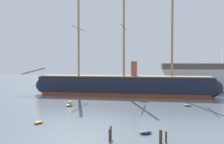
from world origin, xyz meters
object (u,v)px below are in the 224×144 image
(mooring_piling_midwater, at_px, (110,135))
(motorboat_alongside_bow, at_px, (70,104))
(dinghy_foreground_left, at_px, (39,122))
(tall_ship, at_px, (124,85))
(dinghy_alongside_stern, at_px, (187,105))
(mooring_piling_right_pair, at_px, (161,137))
(mooring_piling_left_pair, at_px, (166,137))
(dinghy_foreground_right, at_px, (146,133))
(mooring_piling_nearest, at_px, (111,132))
(sailboat_far_right, at_px, (207,97))
(dockside_warehouse_right, at_px, (222,77))

(mooring_piling_midwater, bearing_deg, motorboat_alongside_bow, 116.47)
(dinghy_foreground_left, xyz_separation_m, motorboat_alongside_bow, (0.17, 19.76, 0.21))
(tall_ship, distance_m, dinghy_foreground_left, 43.98)
(motorboat_alongside_bow, distance_m, dinghy_alongside_stern, 30.54)
(mooring_piling_right_pair, relative_size, mooring_piling_midwater, 1.06)
(tall_ship, relative_size, motorboat_alongside_bow, 21.30)
(dinghy_alongside_stern, bearing_deg, mooring_piling_midwater, -116.47)
(dinghy_foreground_left, xyz_separation_m, mooring_piling_left_pair, (22.54, -8.67, 0.56))
(dinghy_foreground_left, distance_m, mooring_piling_midwater, 17.16)
(dinghy_alongside_stern, bearing_deg, dinghy_foreground_left, -142.97)
(dinghy_foreground_right, relative_size, mooring_piling_left_pair, 1.40)
(dinghy_foreground_left, bearing_deg, motorboat_alongside_bow, 89.49)
(mooring_piling_nearest, relative_size, mooring_piling_right_pair, 0.98)
(dinghy_alongside_stern, bearing_deg, dinghy_foreground_right, -111.41)
(mooring_piling_nearest, bearing_deg, sailboat_far_right, 62.37)
(tall_ship, bearing_deg, sailboat_far_right, -5.01)
(mooring_piling_left_pair, distance_m, dockside_warehouse_right, 73.83)
(dinghy_alongside_stern, bearing_deg, mooring_piling_nearest, -117.60)
(mooring_piling_nearest, height_order, mooring_piling_right_pair, mooring_piling_right_pair)
(dinghy_foreground_left, bearing_deg, tall_ship, 73.34)
(tall_ship, distance_m, motorboat_alongside_bow, 25.67)
(dinghy_foreground_right, height_order, mooring_piling_right_pair, mooring_piling_right_pair)
(sailboat_far_right, xyz_separation_m, mooring_piling_nearest, (-24.75, -47.28, 0.57))
(mooring_piling_midwater, height_order, dockside_warehouse_right, dockside_warehouse_right)
(sailboat_far_right, relative_size, mooring_piling_midwater, 2.45)
(dinghy_foreground_left, bearing_deg, dinghy_foreground_right, -13.26)
(sailboat_far_right, bearing_deg, mooring_piling_right_pair, -109.74)
(motorboat_alongside_bow, distance_m, mooring_piling_left_pair, 36.18)
(dinghy_foreground_right, xyz_separation_m, mooring_piling_right_pair, (2.08, -4.44, 0.71))
(mooring_piling_nearest, distance_m, mooring_piling_midwater, 1.47)
(tall_ship, relative_size, mooring_piling_left_pair, 43.06)
(motorboat_alongside_bow, xyz_separation_m, mooring_piling_left_pair, (22.37, -28.43, 0.35))
(mooring_piling_left_pair, distance_m, mooring_piling_right_pair, 0.89)
(motorboat_alongside_bow, relative_size, mooring_piling_midwater, 1.81)
(motorboat_alongside_bow, xyz_separation_m, mooring_piling_nearest, (14.33, -27.37, 0.49))
(dinghy_foreground_right, xyz_separation_m, sailboat_far_right, (19.57, 44.30, 0.12))
(dinghy_foreground_left, relative_size, dinghy_foreground_right, 1.00)
(motorboat_alongside_bow, xyz_separation_m, mooring_piling_right_pair, (21.59, -28.83, 0.50))
(mooring_piling_nearest, relative_size, dockside_warehouse_right, 0.04)
(motorboat_alongside_bow, distance_m, mooring_piling_right_pair, 36.02)
(dinghy_alongside_stern, relative_size, mooring_piling_right_pair, 1.27)
(tall_ship, xyz_separation_m, mooring_piling_nearest, (1.94, -49.62, -2.70))
(dinghy_foreground_left, height_order, sailboat_far_right, sailboat_far_right)
(motorboat_alongside_bow, relative_size, dinghy_alongside_stern, 1.34)
(mooring_piling_right_pair, bearing_deg, mooring_piling_midwater, -179.89)
(mooring_piling_left_pair, bearing_deg, mooring_piling_midwater, -177.01)
(mooring_piling_right_pair, height_order, mooring_piling_midwater, mooring_piling_right_pair)
(motorboat_alongside_bow, xyz_separation_m, dinghy_alongside_stern, (30.36, 3.28, -0.18))
(mooring_piling_midwater, bearing_deg, dockside_warehouse_right, 63.13)
(dinghy_foreground_left, bearing_deg, mooring_piling_right_pair, -22.64)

